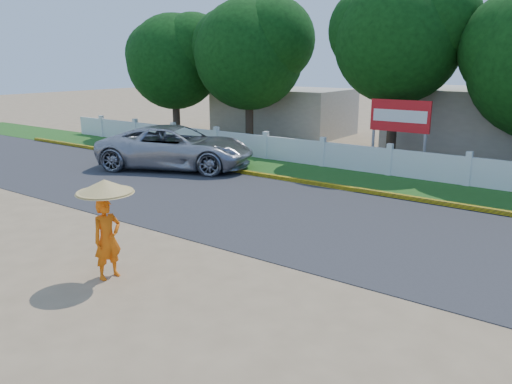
% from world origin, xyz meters
% --- Properties ---
extents(ground, '(120.00, 120.00, 0.00)m').
position_xyz_m(ground, '(0.00, 0.00, 0.00)').
color(ground, '#9E8460').
rests_on(ground, ground).
extents(road, '(60.00, 7.00, 0.02)m').
position_xyz_m(road, '(0.00, 4.50, 0.01)').
color(road, '#38383A').
rests_on(road, ground).
extents(grass_verge, '(60.00, 3.50, 0.03)m').
position_xyz_m(grass_verge, '(0.00, 9.75, 0.01)').
color(grass_verge, '#2D601E').
rests_on(grass_verge, ground).
extents(curb, '(40.00, 0.18, 0.16)m').
position_xyz_m(curb, '(0.00, 8.05, 0.08)').
color(curb, yellow).
rests_on(curb, ground).
extents(fence, '(40.00, 0.10, 1.10)m').
position_xyz_m(fence, '(0.00, 11.20, 0.55)').
color(fence, silver).
rests_on(fence, ground).
extents(building_near, '(10.00, 6.00, 3.20)m').
position_xyz_m(building_near, '(3.00, 18.00, 1.60)').
color(building_near, '#B7AD99').
rests_on(building_near, ground).
extents(building_far, '(8.00, 5.00, 2.80)m').
position_xyz_m(building_far, '(-10.00, 19.00, 1.40)').
color(building_far, '#B7AD99').
rests_on(building_far, ground).
extents(vehicle, '(7.22, 5.41, 1.82)m').
position_xyz_m(vehicle, '(-7.96, 7.31, 0.91)').
color(vehicle, '#9FA1A7').
rests_on(vehicle, ground).
extents(monk_with_parasol, '(1.19, 1.19, 2.17)m').
position_xyz_m(monk_with_parasol, '(-1.23, -1.65, 1.41)').
color(monk_with_parasol, orange).
rests_on(monk_with_parasol, ground).
extents(billboard, '(2.50, 0.13, 2.95)m').
position_xyz_m(billboard, '(-0.08, 12.30, 2.14)').
color(billboard, gray).
rests_on(billboard, ground).
extents(tree_row, '(40.31, 7.01, 8.36)m').
position_xyz_m(tree_row, '(3.45, 14.26, 4.82)').
color(tree_row, '#473828').
rests_on(tree_row, ground).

